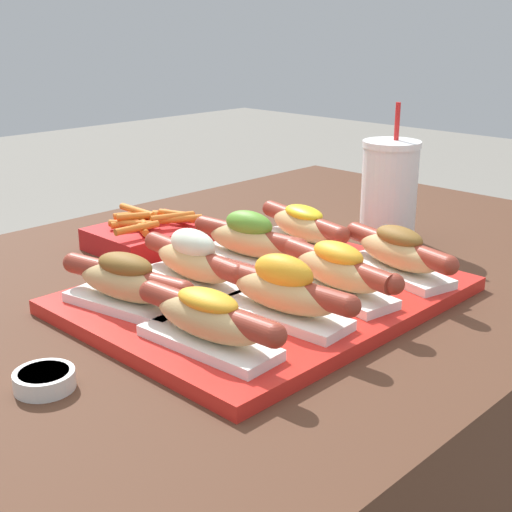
{
  "coord_description": "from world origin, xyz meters",
  "views": [
    {
      "loc": [
        -0.68,
        -0.69,
        1.11
      ],
      "look_at": [
        -0.04,
        -0.08,
        0.81
      ],
      "focal_mm": 50.0,
      "sensor_mm": 36.0,
      "label": 1
    }
  ],
  "objects_px": {
    "hot_dog_3": "(398,252)",
    "fries_basket": "(150,234)",
    "hot_dog_2": "(340,269)",
    "sauce_bowl": "(44,379)",
    "drink_cup": "(389,191)",
    "serving_tray": "(267,295)",
    "hot_dog_5": "(193,261)",
    "hot_dog_1": "(283,291)",
    "hot_dog_4": "(126,282)",
    "hot_dog_6": "(249,240)",
    "hot_dog_7": "(303,226)",
    "hot_dog_0": "(208,319)"
  },
  "relations": [
    {
      "from": "hot_dog_0",
      "to": "hot_dog_1",
      "type": "distance_m",
      "value": 0.11
    },
    {
      "from": "serving_tray",
      "to": "hot_dog_2",
      "type": "relative_size",
      "value": 2.32
    },
    {
      "from": "hot_dog_2",
      "to": "sauce_bowl",
      "type": "bearing_deg",
      "value": 167.87
    },
    {
      "from": "hot_dog_2",
      "to": "hot_dog_3",
      "type": "xyz_separation_m",
      "value": [
        0.11,
        -0.01,
        -0.0
      ]
    },
    {
      "from": "hot_dog_7",
      "to": "hot_dog_3",
      "type": "bearing_deg",
      "value": -93.05
    },
    {
      "from": "serving_tray",
      "to": "hot_dog_1",
      "type": "bearing_deg",
      "value": -126.13
    },
    {
      "from": "hot_dog_2",
      "to": "hot_dog_3",
      "type": "relative_size",
      "value": 1.01
    },
    {
      "from": "hot_dog_7",
      "to": "hot_dog_6",
      "type": "bearing_deg",
      "value": 176.86
    },
    {
      "from": "hot_dog_0",
      "to": "hot_dog_4",
      "type": "xyz_separation_m",
      "value": [
        0.0,
        0.15,
        0.0
      ]
    },
    {
      "from": "hot_dog_1",
      "to": "hot_dog_2",
      "type": "bearing_deg",
      "value": 1.35
    },
    {
      "from": "hot_dog_5",
      "to": "fries_basket",
      "type": "distance_m",
      "value": 0.25
    },
    {
      "from": "hot_dog_5",
      "to": "serving_tray",
      "type": "bearing_deg",
      "value": -50.91
    },
    {
      "from": "serving_tray",
      "to": "hot_dog_4",
      "type": "distance_m",
      "value": 0.19
    },
    {
      "from": "hot_dog_6",
      "to": "drink_cup",
      "type": "relative_size",
      "value": 0.91
    },
    {
      "from": "hot_dog_5",
      "to": "hot_dog_0",
      "type": "bearing_deg",
      "value": -126.34
    },
    {
      "from": "hot_dog_1",
      "to": "drink_cup",
      "type": "bearing_deg",
      "value": 17.45
    },
    {
      "from": "hot_dog_2",
      "to": "drink_cup",
      "type": "distance_m",
      "value": 0.31
    },
    {
      "from": "hot_dog_6",
      "to": "hot_dog_7",
      "type": "distance_m",
      "value": 0.11
    },
    {
      "from": "hot_dog_5",
      "to": "hot_dog_1",
      "type": "bearing_deg",
      "value": -89.79
    },
    {
      "from": "hot_dog_5",
      "to": "drink_cup",
      "type": "distance_m",
      "value": 0.4
    },
    {
      "from": "hot_dog_1",
      "to": "hot_dog_3",
      "type": "bearing_deg",
      "value": -2.9
    },
    {
      "from": "hot_dog_1",
      "to": "hot_dog_7",
      "type": "relative_size",
      "value": 1.02
    },
    {
      "from": "hot_dog_2",
      "to": "fries_basket",
      "type": "bearing_deg",
      "value": 91.55
    },
    {
      "from": "serving_tray",
      "to": "hot_dog_2",
      "type": "distance_m",
      "value": 0.1
    },
    {
      "from": "hot_dog_1",
      "to": "sauce_bowl",
      "type": "relative_size",
      "value": 3.37
    },
    {
      "from": "hot_dog_4",
      "to": "hot_dog_6",
      "type": "height_order",
      "value": "hot_dog_6"
    },
    {
      "from": "sauce_bowl",
      "to": "hot_dog_2",
      "type": "bearing_deg",
      "value": -12.13
    },
    {
      "from": "hot_dog_1",
      "to": "hot_dog_5",
      "type": "distance_m",
      "value": 0.16
    },
    {
      "from": "hot_dog_0",
      "to": "hot_dog_7",
      "type": "relative_size",
      "value": 1.02
    },
    {
      "from": "hot_dog_3",
      "to": "fries_basket",
      "type": "xyz_separation_m",
      "value": [
        -0.12,
        0.39,
        -0.03
      ]
    },
    {
      "from": "hot_dog_6",
      "to": "hot_dog_7",
      "type": "xyz_separation_m",
      "value": [
        0.11,
        -0.01,
        -0.0
      ]
    },
    {
      "from": "hot_dog_2",
      "to": "hot_dog_3",
      "type": "distance_m",
      "value": 0.11
    },
    {
      "from": "serving_tray",
      "to": "fries_basket",
      "type": "bearing_deg",
      "value": 82.55
    },
    {
      "from": "hot_dog_4",
      "to": "hot_dog_7",
      "type": "distance_m",
      "value": 0.34
    },
    {
      "from": "hot_dog_3",
      "to": "sauce_bowl",
      "type": "bearing_deg",
      "value": 169.02
    },
    {
      "from": "hot_dog_4",
      "to": "hot_dog_5",
      "type": "distance_m",
      "value": 0.11
    },
    {
      "from": "hot_dog_3",
      "to": "hot_dog_6",
      "type": "distance_m",
      "value": 0.21
    },
    {
      "from": "hot_dog_3",
      "to": "drink_cup",
      "type": "relative_size",
      "value": 0.89
    },
    {
      "from": "hot_dog_4",
      "to": "hot_dog_2",
      "type": "bearing_deg",
      "value": -35.91
    },
    {
      "from": "hot_dog_4",
      "to": "drink_cup",
      "type": "bearing_deg",
      "value": -3.88
    },
    {
      "from": "hot_dog_0",
      "to": "hot_dog_5",
      "type": "relative_size",
      "value": 1.0
    },
    {
      "from": "hot_dog_1",
      "to": "hot_dog_7",
      "type": "distance_m",
      "value": 0.28
    },
    {
      "from": "fries_basket",
      "to": "drink_cup",
      "type": "bearing_deg",
      "value": -40.6
    },
    {
      "from": "hot_dog_4",
      "to": "sauce_bowl",
      "type": "distance_m",
      "value": 0.18
    },
    {
      "from": "hot_dog_4",
      "to": "hot_dog_7",
      "type": "height_order",
      "value": "hot_dog_4"
    },
    {
      "from": "hot_dog_1",
      "to": "hot_dog_0",
      "type": "bearing_deg",
      "value": 176.45
    },
    {
      "from": "fries_basket",
      "to": "hot_dog_3",
      "type": "bearing_deg",
      "value": -72.73
    },
    {
      "from": "sauce_bowl",
      "to": "drink_cup",
      "type": "height_order",
      "value": "drink_cup"
    },
    {
      "from": "sauce_bowl",
      "to": "drink_cup",
      "type": "bearing_deg",
      "value": 3.62
    },
    {
      "from": "hot_dog_2",
      "to": "hot_dog_3",
      "type": "bearing_deg",
      "value": -7.05
    }
  ]
}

